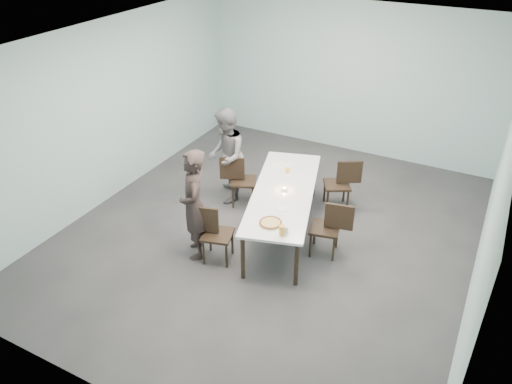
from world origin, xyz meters
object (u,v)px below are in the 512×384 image
at_px(table, 283,194).
at_px(water_tumbler, 285,229).
at_px(chair_near_right, 331,225).
at_px(pizza, 271,223).
at_px(chair_far_right, 342,181).
at_px(diner_near, 194,205).
at_px(tealight, 284,189).
at_px(beer_glass, 282,231).
at_px(side_plate, 282,208).
at_px(amber_tumbler, 287,170).
at_px(chair_far_left, 239,177).
at_px(diner_far, 226,156).
at_px(chair_near_left, 212,230).

height_order(table, water_tumbler, water_tumbler).
height_order(chair_near_right, pizza, chair_near_right).
relative_size(chair_far_right, pizza, 2.56).
relative_size(diner_near, tealight, 30.22).
height_order(chair_near_right, water_tumbler, chair_near_right).
bearing_deg(beer_glass, side_plate, 114.88).
bearing_deg(beer_glass, tealight, 113.24).
distance_m(pizza, water_tumbler, 0.27).
xyz_separation_m(table, amber_tumbler, (-0.19, 0.57, 0.10)).
distance_m(chair_far_left, side_plate, 1.55).
xyz_separation_m(diner_far, water_tumbler, (1.78, -1.45, -0.03)).
distance_m(table, side_plate, 0.51).
xyz_separation_m(table, diner_far, (-1.30, 0.48, 0.13)).
bearing_deg(chair_far_right, beer_glass, 58.64).
relative_size(chair_near_left, chair_far_left, 1.00).
height_order(chair_far_left, chair_far_right, same).
distance_m(side_plate, tealight, 0.52).
height_order(beer_glass, amber_tumbler, beer_glass).
bearing_deg(diner_near, chair_near_left, 54.78).
bearing_deg(diner_near, pizza, 64.22).
height_order(chair_near_right, side_plate, chair_near_right).
xyz_separation_m(chair_far_left, beer_glass, (1.50, -1.50, 0.32)).
bearing_deg(water_tumbler, diner_near, -174.85).
bearing_deg(side_plate, chair_near_right, 22.80).
bearing_deg(tealight, side_plate, -68.83).
distance_m(chair_near_left, diner_far, 1.75).
height_order(table, chair_near_left, chair_near_left).
xyz_separation_m(chair_near_left, amber_tumbler, (0.42, 1.66, 0.29)).
relative_size(chair_far_right, beer_glass, 5.80).
bearing_deg(chair_near_right, table, -23.85).
relative_size(chair_far_right, diner_near, 0.51).
height_order(chair_far_right, amber_tumbler, chair_far_right).
bearing_deg(beer_glass, diner_far, 138.89).
relative_size(chair_far_left, amber_tumbler, 10.88).
height_order(side_plate, water_tumbler, water_tumbler).
bearing_deg(chair_near_right, pizza, 36.60).
bearing_deg(chair_near_left, chair_far_right, 46.36).
height_order(diner_near, tealight, diner_near).
bearing_deg(chair_far_left, diner_near, -108.86).
bearing_deg(chair_far_right, chair_near_right, 73.38).
bearing_deg(beer_glass, chair_near_left, -178.48).
xyz_separation_m(diner_far, beer_glass, (1.77, -1.54, -0.00)).
bearing_deg(water_tumbler, side_plate, 119.18).
distance_m(diner_near, water_tumbler, 1.37).
bearing_deg(diner_far, water_tumbler, 22.26).
xyz_separation_m(chair_far_left, chair_near_right, (1.89, -0.63, 0.00)).
height_order(chair_far_right, tealight, chair_far_right).
bearing_deg(amber_tumbler, water_tumbler, -66.60).
bearing_deg(pizza, water_tumbler, -17.24).
xyz_separation_m(table, water_tumbler, (0.47, -0.97, 0.10)).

